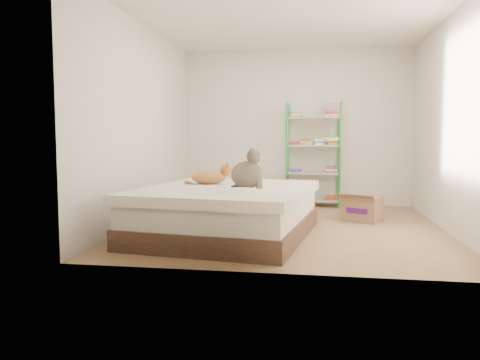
% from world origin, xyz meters
% --- Properties ---
extents(room, '(3.81, 4.21, 2.61)m').
position_xyz_m(room, '(0.00, 0.00, 1.30)').
color(room, '#AC8154').
rests_on(room, ground).
extents(bed, '(2.07, 2.45, 0.57)m').
position_xyz_m(bed, '(-0.65, -0.69, 0.28)').
color(bed, brown).
rests_on(bed, ground).
extents(orange_cat, '(0.54, 0.36, 0.20)m').
position_xyz_m(orange_cat, '(-0.93, -0.42, 0.67)').
color(orange_cat, '#DB7B4D').
rests_on(orange_cat, bed).
extents(grey_cat, '(0.42, 0.36, 0.44)m').
position_xyz_m(grey_cat, '(-0.40, -0.84, 0.79)').
color(grey_cat, '#655B53').
rests_on(grey_cat, bed).
extents(shelf_unit, '(0.88, 0.36, 1.74)m').
position_xyz_m(shelf_unit, '(0.31, 1.88, 0.85)').
color(shelf_unit, green).
rests_on(shelf_unit, ground).
extents(cardboard_box, '(0.60, 0.62, 0.39)m').
position_xyz_m(cardboard_box, '(0.97, 0.57, 0.17)').
color(cardboard_box, '#8E6F4D').
rests_on(cardboard_box, ground).
extents(white_bin, '(0.42, 0.39, 0.42)m').
position_xyz_m(white_bin, '(-0.95, 1.85, 0.21)').
color(white_bin, white).
rests_on(white_bin, ground).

